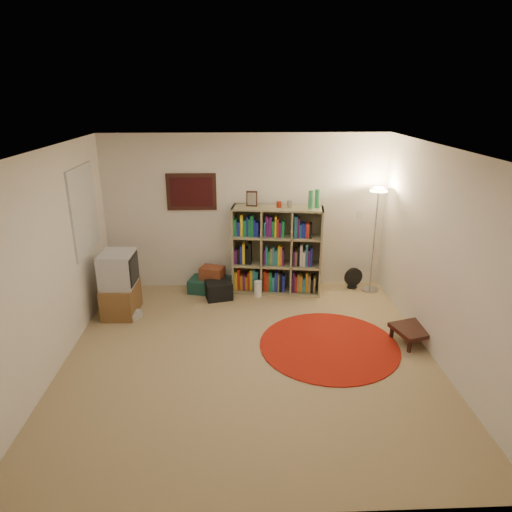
{
  "coord_description": "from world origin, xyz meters",
  "views": [
    {
      "loc": [
        -0.12,
        -4.88,
        3.07
      ],
      "look_at": [
        0.1,
        0.6,
        1.1
      ],
      "focal_mm": 32.0,
      "sensor_mm": 36.0,
      "label": 1
    }
  ],
  "objects": [
    {
      "name": "paper_towel",
      "position": [
        0.18,
        1.77,
        0.13
      ],
      "size": [
        0.14,
        0.14,
        0.25
      ],
      "rotation": [
        0.0,
        0.0,
        0.21
      ],
      "color": "white",
      "rests_on": "ground"
    },
    {
      "name": "floor_fan",
      "position": [
        1.77,
        2.02,
        0.18
      ],
      "size": [
        0.31,
        0.21,
        0.35
      ],
      "rotation": [
        0.0,
        0.0,
        0.31
      ],
      "color": "black",
      "rests_on": "ground"
    },
    {
      "name": "room",
      "position": [
        -0.05,
        0.05,
        1.26
      ],
      "size": [
        4.54,
        4.54,
        2.54
      ],
      "color": "#A0875E",
      "rests_on": "ground"
    },
    {
      "name": "floor_lamp",
      "position": [
        2.03,
        1.92,
        1.43
      ],
      "size": [
        0.35,
        0.35,
        1.72
      ],
      "rotation": [
        0.0,
        0.0,
        0.07
      ],
      "color": "#B9B9BE",
      "rests_on": "ground"
    },
    {
      "name": "side_table",
      "position": [
        2.12,
        0.25,
        0.18
      ],
      "size": [
        0.58,
        0.58,
        0.22
      ],
      "rotation": [
        0.0,
        0.0,
        0.29
      ],
      "color": "black",
      "rests_on": "ground"
    },
    {
      "name": "dvd_box",
      "position": [
        -1.71,
        1.09,
        0.05
      ],
      "size": [
        0.35,
        0.32,
        0.1
      ],
      "rotation": [
        0.0,
        0.0,
        -0.32
      ],
      "color": "silver",
      "rests_on": "ground"
    },
    {
      "name": "tv_stand",
      "position": [
        -1.84,
        1.25,
        0.45
      ],
      "size": [
        0.48,
        0.66,
        0.94
      ],
      "rotation": [
        0.0,
        0.0,
        -0.03
      ],
      "color": "brown",
      "rests_on": "ground"
    },
    {
      "name": "bookshelf",
      "position": [
        0.47,
        1.96,
        0.68
      ],
      "size": [
        1.45,
        0.6,
        1.69
      ],
      "rotation": [
        0.0,
        0.0,
        -0.14
      ],
      "color": "#8E865F",
      "rests_on": "ground"
    },
    {
      "name": "duffel_bag",
      "position": [
        -0.44,
        1.71,
        0.14
      ],
      "size": [
        0.46,
        0.41,
        0.27
      ],
      "rotation": [
        0.0,
        0.0,
        0.24
      ],
      "color": "black",
      "rests_on": "ground"
    },
    {
      "name": "suitcase",
      "position": [
        -0.59,
        1.99,
        0.11
      ],
      "size": [
        0.75,
        0.58,
        0.22
      ],
      "rotation": [
        0.0,
        0.0,
        -0.24
      ],
      "color": "#153B33",
      "rests_on": "ground"
    },
    {
      "name": "wicker_basket",
      "position": [
        -0.55,
        1.99,
        0.32
      ],
      "size": [
        0.43,
        0.37,
        0.21
      ],
      "rotation": [
        0.0,
        0.0,
        -0.36
      ],
      "color": "brown",
      "rests_on": "suitcase"
    },
    {
      "name": "red_rug",
      "position": [
        1.02,
        0.21,
        0.01
      ],
      "size": [
        1.78,
        1.78,
        0.02
      ],
      "color": "maroon",
      "rests_on": "ground"
    }
  ]
}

